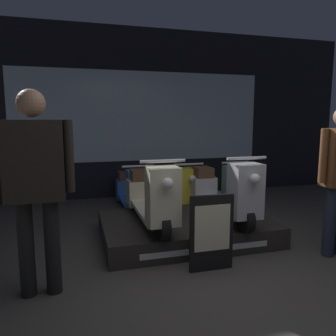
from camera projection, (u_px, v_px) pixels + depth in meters
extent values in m
plane|color=#423D38|center=(235.00, 298.00, 2.76)|extent=(30.00, 30.00, 0.00)
cube|color=black|center=(142.00, 114.00, 6.32)|extent=(8.69, 0.08, 3.20)
cube|color=silver|center=(142.00, 117.00, 6.29)|extent=(4.78, 0.01, 1.70)
cube|color=#2D2823|center=(186.00, 228.00, 4.15)|extent=(2.08, 1.38, 0.25)
cube|color=silver|center=(207.00, 250.00, 3.50)|extent=(1.46, 0.01, 0.06)
cylinder|color=black|center=(163.00, 226.00, 3.36)|extent=(0.09, 0.31, 0.31)
cylinder|color=black|center=(140.00, 198.00, 4.61)|extent=(0.09, 0.31, 0.31)
cube|color=beige|center=(150.00, 211.00, 3.99)|extent=(0.31, 1.22, 0.05)
cube|color=beige|center=(163.00, 196.00, 3.34)|extent=(0.32, 0.28, 0.60)
cube|color=beige|center=(140.00, 192.00, 4.58)|extent=(0.34, 0.32, 0.35)
cube|color=brown|center=(140.00, 175.00, 4.53)|extent=(0.25, 0.29, 0.15)
cylinder|color=silver|center=(163.00, 161.00, 3.28)|extent=(0.46, 0.03, 0.03)
sphere|color=white|center=(168.00, 183.00, 3.13)|extent=(0.11, 0.11, 0.11)
cylinder|color=black|center=(245.00, 219.00, 3.61)|extent=(0.09, 0.31, 0.31)
cylinder|color=black|center=(202.00, 194.00, 4.86)|extent=(0.09, 0.31, 0.31)
cube|color=#BCBCC1|center=(220.00, 205.00, 4.24)|extent=(0.31, 1.22, 0.05)
cube|color=#BCBCC1|center=(245.00, 191.00, 3.59)|extent=(0.32, 0.28, 0.60)
cube|color=#BCBCC1|center=(202.00, 189.00, 4.83)|extent=(0.34, 0.32, 0.35)
cube|color=brown|center=(203.00, 172.00, 4.78)|extent=(0.25, 0.29, 0.15)
cylinder|color=silver|center=(247.00, 158.00, 3.53)|extent=(0.46, 0.03, 0.03)
sphere|color=white|center=(255.00, 179.00, 3.38)|extent=(0.11, 0.11, 0.11)
cylinder|color=black|center=(139.00, 212.00, 4.78)|extent=(0.09, 0.31, 0.31)
cylinder|color=black|center=(126.00, 193.00, 6.03)|extent=(0.09, 0.31, 0.31)
cube|color=#386BBC|center=(132.00, 202.00, 5.41)|extent=(0.31, 1.22, 0.05)
cube|color=#386BBC|center=(138.00, 191.00, 4.76)|extent=(0.32, 0.28, 0.60)
cube|color=#386BBC|center=(126.00, 189.00, 6.00)|extent=(0.34, 0.32, 0.35)
cube|color=brown|center=(126.00, 176.00, 5.95)|extent=(0.25, 0.29, 0.15)
cylinder|color=silver|center=(138.00, 166.00, 4.70)|extent=(0.46, 0.03, 0.03)
sphere|color=white|center=(141.00, 182.00, 4.55)|extent=(0.11, 0.11, 0.11)
cylinder|color=black|center=(189.00, 208.00, 4.99)|extent=(0.09, 0.31, 0.31)
cylinder|color=black|center=(166.00, 191.00, 6.24)|extent=(0.09, 0.31, 0.31)
cube|color=yellow|center=(176.00, 199.00, 5.61)|extent=(0.31, 1.22, 0.05)
cube|color=yellow|center=(188.00, 188.00, 4.96)|extent=(0.32, 0.28, 0.60)
cube|color=yellow|center=(166.00, 187.00, 6.20)|extent=(0.34, 0.32, 0.35)
cube|color=brown|center=(166.00, 174.00, 6.16)|extent=(0.25, 0.29, 0.15)
cylinder|color=silver|center=(189.00, 164.00, 4.90)|extent=(0.46, 0.03, 0.03)
sphere|color=white|center=(193.00, 179.00, 4.76)|extent=(0.11, 0.11, 0.11)
cylinder|color=black|center=(235.00, 205.00, 5.20)|extent=(0.09, 0.31, 0.31)
cylinder|color=black|center=(204.00, 188.00, 6.44)|extent=(0.09, 0.31, 0.31)
cube|color=#8EC6AD|center=(218.00, 196.00, 5.82)|extent=(0.31, 1.22, 0.05)
cube|color=#8EC6AD|center=(235.00, 185.00, 5.17)|extent=(0.32, 0.28, 0.60)
cube|color=#8EC6AD|center=(204.00, 184.00, 6.41)|extent=(0.34, 0.32, 0.35)
cube|color=brown|center=(205.00, 172.00, 6.36)|extent=(0.25, 0.29, 0.15)
cylinder|color=silver|center=(235.00, 162.00, 5.11)|extent=(0.46, 0.03, 0.03)
sphere|color=white|center=(241.00, 177.00, 4.96)|extent=(0.11, 0.11, 0.11)
cylinder|color=black|center=(26.00, 249.00, 2.75)|extent=(0.13, 0.13, 0.83)
cylinder|color=black|center=(53.00, 246.00, 2.81)|extent=(0.13, 0.13, 0.83)
cube|color=black|center=(34.00, 160.00, 2.67)|extent=(0.46, 0.26, 0.66)
cylinder|color=black|center=(69.00, 156.00, 2.74)|extent=(0.08, 0.08, 0.61)
sphere|color=#A87A5B|center=(31.00, 103.00, 2.60)|extent=(0.23, 0.23, 0.23)
cylinder|color=#232838|center=(330.00, 221.00, 3.58)|extent=(0.13, 0.13, 0.78)
cylinder|color=brown|center=(323.00, 156.00, 3.43)|extent=(0.08, 0.08, 0.57)
cube|color=black|center=(211.00, 233.00, 3.23)|extent=(0.45, 0.04, 0.77)
cube|color=beige|center=(212.00, 228.00, 3.20)|extent=(0.37, 0.01, 0.46)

